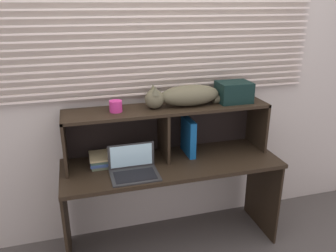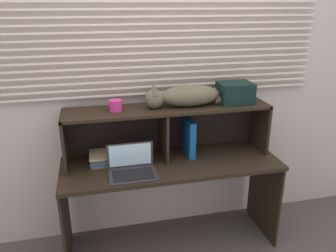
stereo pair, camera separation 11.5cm
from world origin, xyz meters
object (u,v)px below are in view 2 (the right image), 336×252
cat (186,96)px  small_basket (115,105)px  book_stack (101,158)px  storage_box (235,93)px  laptop (132,168)px  binder_upright (189,137)px

cat → small_basket: (-0.52, -0.00, -0.04)m
small_basket → book_stack: bearing=-178.8°
small_basket → storage_box: size_ratio=0.36×
laptop → book_stack: size_ratio=1.58×
cat → storage_box: (0.39, -0.00, 0.00)m
cat → laptop: size_ratio=2.34×
cat → laptop: bearing=-154.6°
laptop → book_stack: (-0.21, 0.21, 0.00)m
binder_upright → cat: bearing=180.0°
cat → laptop: (-0.44, -0.21, -0.44)m
binder_upright → small_basket: (-0.55, 0.00, 0.29)m
laptop → book_stack: bearing=134.8°
binder_upright → storage_box: storage_box is taller
cat → laptop: 0.66m
cat → book_stack: cat is taller
binder_upright → small_basket: size_ratio=3.17×
laptop → book_stack: laptop is taller
storage_box → binder_upright: bearing=180.0°
book_stack → small_basket: size_ratio=2.30×
laptop → small_basket: small_basket is taller
cat → book_stack: 0.78m
cat → small_basket: size_ratio=8.54×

